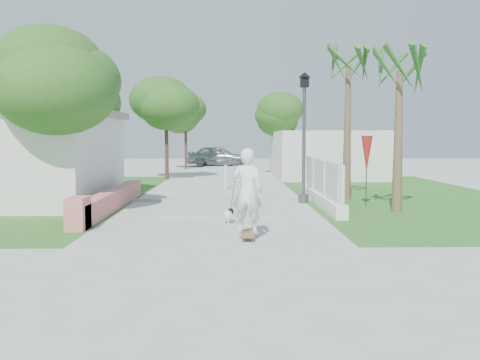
{
  "coord_description": "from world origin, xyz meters",
  "views": [
    {
      "loc": [
        0.38,
        -12.66,
        2.22
      ],
      "look_at": [
        0.65,
        1.6,
        1.1
      ],
      "focal_mm": 40.0,
      "sensor_mm": 36.0,
      "label": 1
    }
  ],
  "objects_px": {
    "street_lamp": "(304,132)",
    "patio_umbrella": "(367,155)",
    "bollard": "(226,177)",
    "skateboarder": "(240,194)",
    "parked_car": "(218,156)",
    "dog": "(228,215)"
  },
  "relations": [
    {
      "from": "skateboarder",
      "to": "dog",
      "type": "bearing_deg",
      "value": -62.71
    },
    {
      "from": "patio_umbrella",
      "to": "parked_car",
      "type": "distance_m",
      "value": 25.47
    },
    {
      "from": "skateboarder",
      "to": "parked_car",
      "type": "bearing_deg",
      "value": -70.02
    },
    {
      "from": "street_lamp",
      "to": "bollard",
      "type": "height_order",
      "value": "street_lamp"
    },
    {
      "from": "bollard",
      "to": "dog",
      "type": "distance_m",
      "value": 8.79
    },
    {
      "from": "street_lamp",
      "to": "dog",
      "type": "relative_size",
      "value": 8.23
    },
    {
      "from": "street_lamp",
      "to": "parked_car",
      "type": "relative_size",
      "value": 0.92
    },
    {
      "from": "patio_umbrella",
      "to": "dog",
      "type": "bearing_deg",
      "value": -143.72
    },
    {
      "from": "dog",
      "to": "parked_car",
      "type": "height_order",
      "value": "parked_car"
    },
    {
      "from": "bollard",
      "to": "patio_umbrella",
      "type": "distance_m",
      "value": 7.25
    },
    {
      "from": "street_lamp",
      "to": "dog",
      "type": "distance_m",
      "value": 5.46
    },
    {
      "from": "dog",
      "to": "parked_car",
      "type": "relative_size",
      "value": 0.11
    },
    {
      "from": "bollard",
      "to": "street_lamp",
      "type": "bearing_deg",
      "value": -59.04
    },
    {
      "from": "bollard",
      "to": "parked_car",
      "type": "relative_size",
      "value": 0.23
    },
    {
      "from": "skateboarder",
      "to": "parked_car",
      "type": "xyz_separation_m",
      "value": [
        -1.15,
        29.87,
        -0.13
      ]
    },
    {
      "from": "street_lamp",
      "to": "patio_umbrella",
      "type": "xyz_separation_m",
      "value": [
        1.9,
        -1.0,
        -0.74
      ]
    },
    {
      "from": "street_lamp",
      "to": "skateboarder",
      "type": "xyz_separation_m",
      "value": [
        -2.28,
        -5.98,
        -1.48
      ]
    },
    {
      "from": "dog",
      "to": "parked_car",
      "type": "xyz_separation_m",
      "value": [
        -0.86,
        28.17,
        0.61
      ]
    },
    {
      "from": "street_lamp",
      "to": "skateboarder",
      "type": "bearing_deg",
      "value": -110.88
    },
    {
      "from": "dog",
      "to": "street_lamp",
      "type": "bearing_deg",
      "value": 81.24
    },
    {
      "from": "street_lamp",
      "to": "parked_car",
      "type": "bearing_deg",
      "value": 98.17
    },
    {
      "from": "bollard",
      "to": "patio_umbrella",
      "type": "height_order",
      "value": "patio_umbrella"
    }
  ]
}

